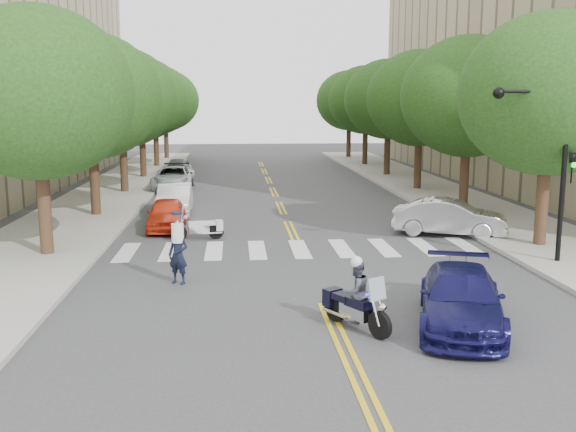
{
  "coord_description": "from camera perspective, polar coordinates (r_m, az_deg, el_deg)",
  "views": [
    {
      "loc": [
        -2.31,
        -16.16,
        5.21
      ],
      "look_at": [
        -0.46,
        6.13,
        1.3
      ],
      "focal_mm": 40.0,
      "sensor_mm": 36.0,
      "label": 1
    }
  ],
  "objects": [
    {
      "name": "parked_car_c",
      "position": [
        40.1,
        -10.15,
        3.33
      ],
      "size": [
        2.39,
        5.18,
        1.44
      ],
      "primitive_type": "imported",
      "rotation": [
        0.0,
        0.0,
        0.0
      ],
      "color": "silver",
      "rests_on": "ground"
    },
    {
      "name": "tree_l_3",
      "position": [
        46.62,
        -12.96,
        10.09
      ],
      "size": [
        6.4,
        6.4,
        8.45
      ],
      "color": "#382316",
      "rests_on": "ground"
    },
    {
      "name": "convertible",
      "position": [
        26.49,
        14.18,
        -0.12
      ],
      "size": [
        4.73,
        3.14,
        1.47
      ],
      "primitive_type": "imported",
      "rotation": [
        0.0,
        0.0,
        1.18
      ],
      "color": "#B2B2B4",
      "rests_on": "ground"
    },
    {
      "name": "tree_r_3",
      "position": [
        47.48,
        8.92,
        10.21
      ],
      "size": [
        6.4,
        6.4,
        8.45
      ],
      "color": "#382316",
      "rests_on": "ground"
    },
    {
      "name": "parked_car_e",
      "position": [
        46.06,
        -9.73,
        4.19
      ],
      "size": [
        1.8,
        4.33,
        1.47
      ],
      "primitive_type": "imported",
      "rotation": [
        0.0,
        0.0,
        -0.01
      ],
      "color": "#9D9DA2",
      "rests_on": "ground"
    },
    {
      "name": "tree_l_1",
      "position": [
        30.86,
        -17.17,
        10.12
      ],
      "size": [
        6.4,
        6.4,
        8.45
      ],
      "color": "#382316",
      "rests_on": "ground"
    },
    {
      "name": "sedan_blue",
      "position": [
        15.82,
        15.11,
        -7.09
      ],
      "size": [
        3.18,
        5.02,
        1.35
      ],
      "primitive_type": "imported",
      "rotation": [
        0.0,
        0.0,
        -0.3
      ],
      "color": "#111044",
      "rests_on": "ground"
    },
    {
      "name": "sidewalk_right",
      "position": [
        40.28,
        12.35,
        2.36
      ],
      "size": [
        5.0,
        60.0,
        0.15
      ],
      "primitive_type": "cube",
      "color": "#9E9991",
      "rests_on": "ground"
    },
    {
      "name": "parked_car_b",
      "position": [
        31.12,
        -10.04,
        1.48
      ],
      "size": [
        1.63,
        4.44,
        1.45
      ],
      "primitive_type": "imported",
      "rotation": [
        0.0,
        0.0,
        0.02
      ],
      "color": "white",
      "rests_on": "ground"
    },
    {
      "name": "tree_l_2",
      "position": [
        38.71,
        -14.64,
        10.11
      ],
      "size": [
        6.4,
        6.4,
        8.45
      ],
      "color": "#382316",
      "rests_on": "ground"
    },
    {
      "name": "traffic_signal_pole",
      "position": [
        22.12,
        22.32,
        5.32
      ],
      "size": [
        2.82,
        0.42,
        6.0
      ],
      "color": "black",
      "rests_on": "ground"
    },
    {
      "name": "sidewalk_left",
      "position": [
        39.17,
        -15.3,
        2.03
      ],
      "size": [
        5.0,
        60.0,
        0.15
      ],
      "primitive_type": "cube",
      "color": "#9E9991",
      "rests_on": "ground"
    },
    {
      "name": "tree_l_0",
      "position": [
        23.1,
        -21.42,
        10.1
      ],
      "size": [
        6.4,
        6.4,
        8.45
      ],
      "color": "#382316",
      "rests_on": "ground"
    },
    {
      "name": "officer_standing",
      "position": [
        19.04,
        -9.73,
        -3.43
      ],
      "size": [
        0.75,
        0.66,
        1.72
      ],
      "primitive_type": "imported",
      "rotation": [
        0.0,
        0.0,
        -0.49
      ],
      "color": "black",
      "rests_on": "ground"
    },
    {
      "name": "tree_r_4",
      "position": [
        55.29,
        6.95,
        10.2
      ],
      "size": [
        6.4,
        6.4,
        8.45
      ],
      "color": "#382316",
      "rests_on": "ground"
    },
    {
      "name": "tree_r_2",
      "position": [
        39.75,
        11.66,
        10.21
      ],
      "size": [
        6.4,
        6.4,
        8.45
      ],
      "color": "#382316",
      "rests_on": "ground"
    },
    {
      "name": "motorcycle_parked",
      "position": [
        25.17,
        -7.63,
        -1.06
      ],
      "size": [
        2.02,
        0.69,
        1.31
      ],
      "rotation": [
        0.0,
        0.0,
        1.74
      ],
      "color": "black",
      "rests_on": "ground"
    },
    {
      "name": "tree_r_5",
      "position": [
        63.15,
        5.46,
        10.18
      ],
      "size": [
        6.4,
        6.4,
        8.45
      ],
      "color": "#382316",
      "rests_on": "ground"
    },
    {
      "name": "tree_l_5",
      "position": [
        62.5,
        -10.88,
        10.05
      ],
      "size": [
        6.4,
        6.4,
        8.45
      ],
      "color": "#382316",
      "rests_on": "ground"
    },
    {
      "name": "motorcycle_police",
      "position": [
        15.16,
        5.94,
        -7.12
      ],
      "size": [
        1.34,
        1.96,
        1.76
      ],
      "rotation": [
        0.0,
        0.0,
        3.69
      ],
      "color": "black",
      "rests_on": "ground"
    },
    {
      "name": "ground",
      "position": [
        17.14,
        3.25,
        -7.8
      ],
      "size": [
        140.0,
        140.0,
        0.0
      ],
      "primitive_type": "plane",
      "color": "#38383A",
      "rests_on": "ground"
    },
    {
      "name": "tree_r_1",
      "position": [
        32.15,
        15.72,
        10.16
      ],
      "size": [
        6.4,
        6.4,
        8.45
      ],
      "color": "#382316",
      "rests_on": "ground"
    },
    {
      "name": "parked_car_a",
      "position": [
        27.4,
        -10.74,
        0.17
      ],
      "size": [
        1.7,
        3.9,
        1.31
      ],
      "primitive_type": "imported",
      "rotation": [
        0.0,
        0.0,
        0.04
      ],
      "color": "red",
      "rests_on": "ground"
    },
    {
      "name": "tree_l_4",
      "position": [
        54.55,
        -11.77,
        10.07
      ],
      "size": [
        6.4,
        6.4,
        8.45
      ],
      "color": "#382316",
      "rests_on": "ground"
    },
    {
      "name": "parked_car_d",
      "position": [
        41.08,
        -9.86,
        3.47
      ],
      "size": [
        2.38,
        5.02,
        1.41
      ],
      "primitive_type": "imported",
      "rotation": [
        0.0,
        0.0,
        0.08
      ],
      "color": "black",
      "rests_on": "ground"
    },
    {
      "name": "tree_r_0",
      "position": [
        24.79,
        22.22,
        9.99
      ],
      "size": [
        6.4,
        6.4,
        8.45
      ],
      "color": "#382316",
      "rests_on": "ground"
    }
  ]
}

